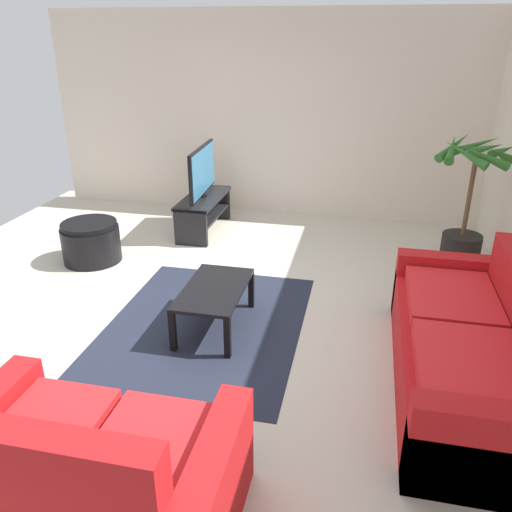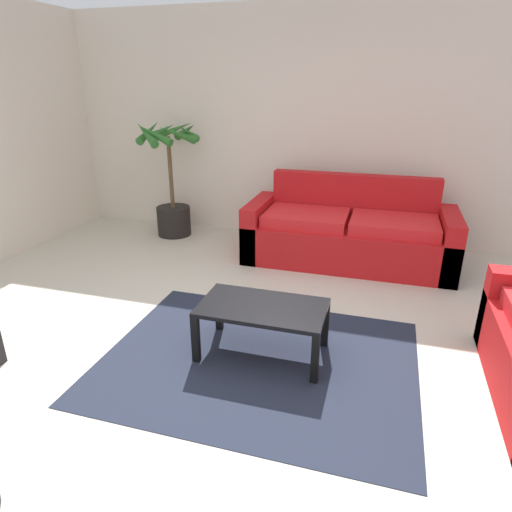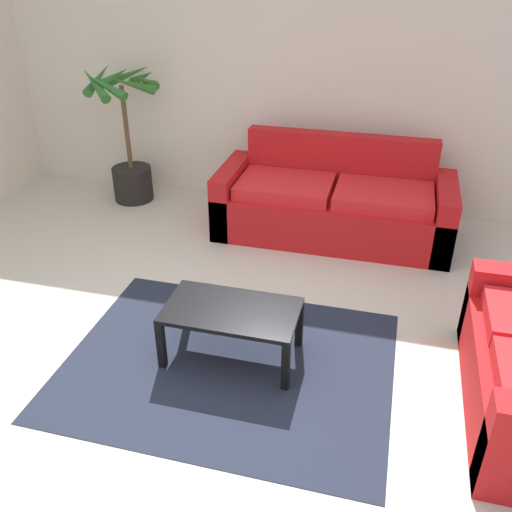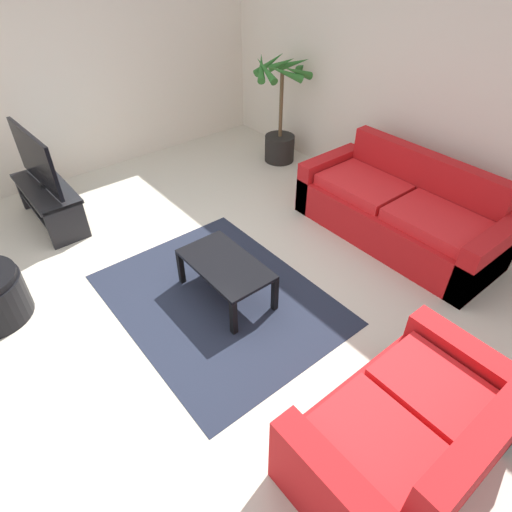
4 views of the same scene
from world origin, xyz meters
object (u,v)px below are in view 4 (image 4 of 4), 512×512
(couch_main, at_px, (399,213))
(tv_stand, at_px, (49,199))
(tv, at_px, (35,159))
(couch_loveseat, at_px, (409,437))
(potted_palm, at_px, (280,120))
(coffee_table, at_px, (225,268))

(couch_main, distance_m, tv_stand, 3.91)
(tv, bearing_deg, couch_main, 46.60)
(couch_main, xyz_separation_m, couch_loveseat, (1.60, -2.07, -0.01))
(couch_main, distance_m, potted_palm, 2.28)
(couch_loveseat, relative_size, potted_palm, 1.03)
(coffee_table, xyz_separation_m, potted_palm, (-1.83, 2.28, 0.26))
(couch_main, relative_size, tv_stand, 2.00)
(couch_main, distance_m, tv, 3.94)
(couch_main, bearing_deg, tv_stand, -133.36)
(couch_loveseat, xyz_separation_m, tv, (-4.29, -0.77, 0.50))
(coffee_table, bearing_deg, potted_palm, 128.82)
(couch_loveseat, relative_size, tv, 1.38)
(couch_loveseat, bearing_deg, tv_stand, -169.72)
(couch_main, xyz_separation_m, tv_stand, (-2.68, -2.84, 0.00))
(couch_loveseat, distance_m, coffee_table, 2.01)
(couch_main, distance_m, coffee_table, 2.06)
(potted_palm, bearing_deg, couch_loveseat, -31.19)
(couch_main, bearing_deg, potted_palm, 173.34)
(coffee_table, bearing_deg, tv_stand, -160.04)
(couch_loveseat, height_order, coffee_table, couch_loveseat)
(couch_loveseat, distance_m, tv, 4.38)
(potted_palm, bearing_deg, tv, -98.10)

